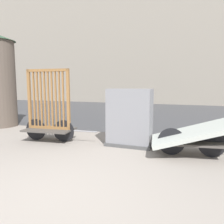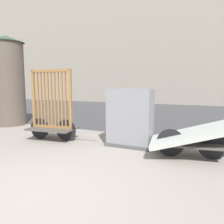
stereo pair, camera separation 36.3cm
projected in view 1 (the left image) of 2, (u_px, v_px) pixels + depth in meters
The scene contains 6 objects.
ground_plane at pixel (46, 197), 2.88m from camera, with size 60.00×60.00×0.00m, color gray.
road_strip at pixel (158, 113), 11.68m from camera, with size 56.00×10.95×0.01m.
building_facade at pixel (174, 23), 17.83m from camera, with size 48.00×4.00×13.12m.
bike_cart_with_bedframe at pixel (49, 116), 5.74m from camera, with size 2.01×0.91×1.89m.
bike_cart_with_mattress at pixel (192, 135), 4.53m from camera, with size 2.19×1.28×0.76m.
utility_cabinet at pixel (130, 119), 5.28m from camera, with size 1.12×0.56×1.39m.
Camera 1 is at (1.78, -2.24, 1.47)m, focal length 35.00 mm.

